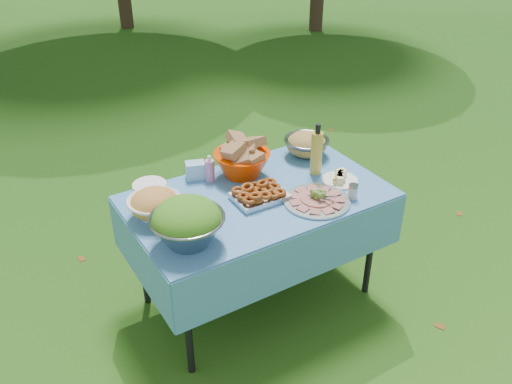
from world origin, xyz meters
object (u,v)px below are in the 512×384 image
at_px(picnic_table, 258,248).
at_px(oil_bottle, 317,149).
at_px(plate_stack, 150,189).
at_px(bread_bowl, 242,158).
at_px(pasta_bowl_steel, 307,144).
at_px(charcuterie_platter, 317,195).
at_px(salad_bowl, 187,222).

distance_m(picnic_table, oil_bottle, 0.70).
height_order(plate_stack, bread_bowl, bread_bowl).
distance_m(plate_stack, bread_bowl, 0.57).
xyz_separation_m(picnic_table, plate_stack, (-0.52, 0.32, 0.42)).
bearing_deg(oil_bottle, pasta_bowl_steel, 67.36).
xyz_separation_m(plate_stack, charcuterie_platter, (0.76, -0.56, 0.01)).
bearing_deg(salad_bowl, picnic_table, 21.07).
distance_m(picnic_table, pasta_bowl_steel, 0.75).
distance_m(pasta_bowl_steel, charcuterie_platter, 0.58).
relative_size(picnic_table, charcuterie_platter, 3.91).
height_order(salad_bowl, oil_bottle, oil_bottle).
xyz_separation_m(pasta_bowl_steel, oil_bottle, (-0.09, -0.22, 0.08)).
distance_m(plate_stack, oil_bottle, 1.00).
distance_m(plate_stack, pasta_bowl_steel, 1.05).
distance_m(salad_bowl, charcuterie_platter, 0.77).
height_order(plate_stack, charcuterie_platter, charcuterie_platter).
relative_size(salad_bowl, bread_bowl, 1.09).
distance_m(picnic_table, salad_bowl, 0.76).
bearing_deg(salad_bowl, charcuterie_platter, -2.17).
relative_size(salad_bowl, oil_bottle, 1.16).
bearing_deg(oil_bottle, picnic_table, -174.59).
relative_size(pasta_bowl_steel, charcuterie_platter, 0.76).
bearing_deg(charcuterie_platter, plate_stack, 143.75).
bearing_deg(oil_bottle, charcuterie_platter, -125.42).
height_order(salad_bowl, charcuterie_platter, salad_bowl).
xyz_separation_m(salad_bowl, charcuterie_platter, (0.77, -0.03, -0.08)).
height_order(pasta_bowl_steel, charcuterie_platter, pasta_bowl_steel).
distance_m(bread_bowl, charcuterie_platter, 0.53).
bearing_deg(oil_bottle, salad_bowl, -165.74).
distance_m(picnic_table, bread_bowl, 0.56).
bearing_deg(pasta_bowl_steel, oil_bottle, -112.64).
xyz_separation_m(picnic_table, pasta_bowl_steel, (0.53, 0.27, 0.46)).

